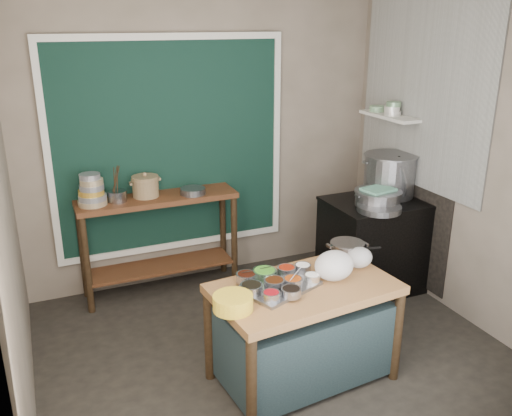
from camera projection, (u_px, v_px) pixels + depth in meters
name	position (u px, v px, depth m)	size (l,w,h in m)	color
floor	(270.00, 347.00, 4.33)	(3.50, 3.00, 0.02)	#29251F
back_wall	(205.00, 138.00, 5.18)	(3.50, 0.02, 2.80)	#786A5D
left_wall	(2.00, 211.00, 3.21)	(0.02, 3.00, 2.80)	#786A5D
right_wall	(462.00, 155.00, 4.52)	(0.02, 3.00, 2.80)	#786A5D
curtain_panel	(171.00, 147.00, 5.03)	(2.10, 0.02, 1.90)	black
curtain_frame	(171.00, 147.00, 5.02)	(2.22, 0.03, 2.02)	beige
tile_panel	(422.00, 93.00, 4.84)	(0.02, 1.70, 1.70)	#B2B2AA
soot_patch	(404.00, 210.00, 5.31)	(0.01, 1.30, 1.30)	black
wall_shelf	(390.00, 116.00, 5.14)	(0.22, 0.70, 0.03)	beige
prep_table	(303.00, 333.00, 3.83)	(1.25, 0.72, 0.75)	#9B6738
back_counter	(160.00, 244.00, 5.08)	(1.45, 0.40, 0.95)	#533017
stove_block	(374.00, 246.00, 5.17)	(0.90, 0.68, 0.85)	black
stove_top	(378.00, 202.00, 5.02)	(0.92, 0.69, 0.03)	black
condiment_tray	(279.00, 286.00, 3.67)	(0.51, 0.36, 0.02)	gray
condiment_bowls	(275.00, 280.00, 3.66)	(0.59, 0.44, 0.07)	gray
yellow_basin	(233.00, 303.00, 3.38)	(0.25, 0.25, 0.10)	yellow
saucepan	(347.00, 251.00, 4.07)	(0.26, 0.26, 0.14)	gray
plastic_bag_a	(334.00, 266.00, 3.76)	(0.28, 0.24, 0.21)	white
plastic_bag_b	(359.00, 258.00, 3.96)	(0.20, 0.17, 0.15)	white
bowl_stack	(92.00, 191.00, 4.65)	(0.25, 0.25, 0.28)	tan
utensil_cup	(117.00, 196.00, 4.76)	(0.16, 0.16, 0.10)	gray
ceramic_crock	(146.00, 187.00, 4.89)	(0.25, 0.25, 0.17)	brown
wide_bowl	(193.00, 191.00, 4.97)	(0.23, 0.23, 0.06)	gray
stock_pot	(389.00, 175.00, 5.11)	(0.51, 0.51, 0.40)	gray
pot_lid	(396.00, 178.00, 5.03)	(0.41, 0.41, 0.02)	gray
steamer	(378.00, 198.00, 4.87)	(0.43, 0.43, 0.14)	gray
green_cloth	(378.00, 189.00, 4.84)	(0.27, 0.21, 0.02)	#61A084
shallow_pan	(379.00, 208.00, 4.74)	(0.39, 0.39, 0.05)	gray
shelf_bowl_stack	(393.00, 109.00, 5.08)	(0.16, 0.16, 0.13)	silver
shelf_bowl_green	(377.00, 109.00, 5.31)	(0.15, 0.15, 0.05)	gray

